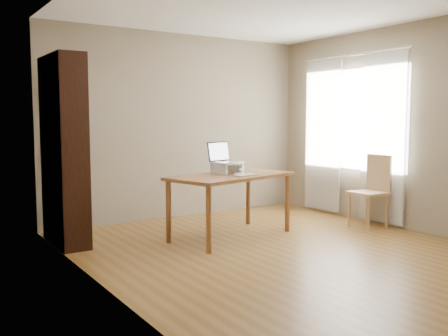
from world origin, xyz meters
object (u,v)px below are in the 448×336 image
(bookshelf, at_px, (65,151))
(cat, at_px, (227,169))
(keyboard, at_px, (246,175))
(desk, at_px, (231,182))
(laptop, at_px, (224,157))
(chair, at_px, (372,188))

(bookshelf, xyz_separation_m, cat, (1.75, -0.64, -0.24))
(keyboard, bearing_deg, desk, 96.92)
(bookshelf, bearing_deg, desk, -23.52)
(desk, height_order, keyboard, keyboard)
(cat, bearing_deg, bookshelf, 143.33)
(bookshelf, distance_m, cat, 1.88)
(bookshelf, relative_size, cat, 4.49)
(keyboard, bearing_deg, bookshelf, 143.79)
(laptop, bearing_deg, keyboard, -94.84)
(bookshelf, height_order, chair, bookshelf)
(bookshelf, bearing_deg, keyboard, -28.57)
(keyboard, height_order, chair, chair)
(desk, distance_m, keyboard, 0.25)
(bookshelf, xyz_separation_m, chair, (3.61, -1.27, -0.54))
(desk, bearing_deg, keyboard, -89.24)
(laptop, bearing_deg, chair, -33.28)
(laptop, bearing_deg, bookshelf, 146.76)
(cat, distance_m, chair, 1.98)
(chair, bearing_deg, desk, 166.05)
(desk, xyz_separation_m, chair, (1.88, -0.52, -0.16))
(bookshelf, xyz_separation_m, keyboard, (1.79, -0.97, -0.29))
(cat, bearing_deg, chair, -35.32)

